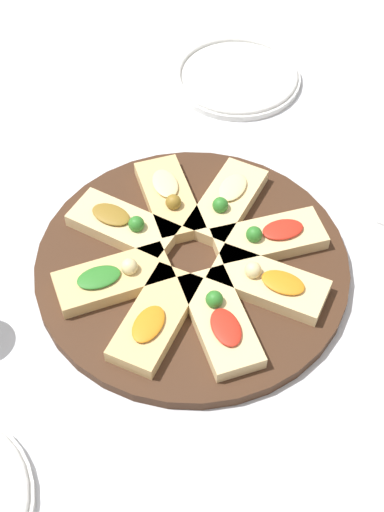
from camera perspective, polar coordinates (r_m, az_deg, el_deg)
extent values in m
plane|color=silver|center=(0.92, 0.00, -1.00)|extent=(3.00, 3.00, 0.00)
cylinder|color=#422819|center=(0.91, 0.00, -0.68)|extent=(0.40, 0.40, 0.02)
cube|color=#DBB775|center=(0.97, -1.85, 4.59)|extent=(0.15, 0.13, 0.02)
ellipsoid|color=beige|center=(0.97, -2.16, 5.84)|extent=(0.06, 0.06, 0.01)
sphere|color=olive|center=(0.94, -1.50, 4.33)|extent=(0.02, 0.02, 0.02)
cube|color=#E5C689|center=(0.94, -5.53, 2.42)|extent=(0.08, 0.15, 0.02)
ellipsoid|color=olive|center=(0.93, -6.50, 3.33)|extent=(0.04, 0.06, 0.01)
sphere|color=#2D7A28|center=(0.92, -4.48, 2.57)|extent=(0.02, 0.02, 0.02)
cube|color=#DBB775|center=(0.88, -6.28, -1.86)|extent=(0.14, 0.15, 0.02)
ellipsoid|color=#2D7A28|center=(0.87, -7.47, -1.69)|extent=(0.06, 0.06, 0.01)
sphere|color=beige|center=(0.87, -5.03, -0.85)|extent=(0.02, 0.02, 0.02)
cube|color=#DBB775|center=(0.85, -2.92, -4.99)|extent=(0.15, 0.07, 0.02)
ellipsoid|color=orange|center=(0.83, -3.50, -5.44)|extent=(0.06, 0.04, 0.01)
cube|color=#E5C689|center=(0.84, 2.27, -5.21)|extent=(0.15, 0.14, 0.02)
ellipsoid|color=red|center=(0.82, 2.73, -5.71)|extent=(0.06, 0.06, 0.01)
sphere|color=#2D7A28|center=(0.84, 1.80, -3.47)|extent=(0.02, 0.02, 0.02)
cube|color=#E5C689|center=(0.88, 6.13, -2.22)|extent=(0.07, 0.15, 0.02)
ellipsoid|color=orange|center=(0.87, 7.30, -2.11)|extent=(0.04, 0.06, 0.01)
sphere|color=beige|center=(0.87, 4.90, -1.13)|extent=(0.02, 0.02, 0.02)
cube|color=#E5C689|center=(0.92, 6.17, 1.39)|extent=(0.13, 0.15, 0.02)
ellipsoid|color=red|center=(0.92, 7.28, 2.13)|extent=(0.06, 0.06, 0.01)
sphere|color=#2D7A28|center=(0.91, 4.99, 1.74)|extent=(0.02, 0.02, 0.02)
cube|color=#E5C689|center=(0.96, 2.80, 4.31)|extent=(0.15, 0.08, 0.02)
ellipsoid|color=beige|center=(0.96, 3.28, 5.51)|extent=(0.06, 0.04, 0.01)
sphere|color=#2D7A28|center=(0.94, 2.28, 4.10)|extent=(0.02, 0.02, 0.02)
cylinder|color=white|center=(1.20, 3.60, 14.05)|extent=(0.21, 0.21, 0.01)
torus|color=white|center=(1.19, 3.62, 14.32)|extent=(0.20, 0.20, 0.01)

